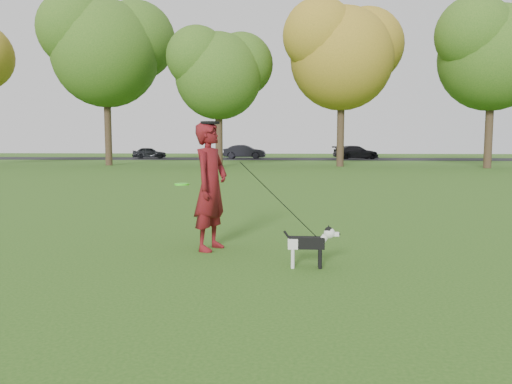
# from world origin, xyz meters

# --- Properties ---
(ground) EXTENTS (120.00, 120.00, 0.00)m
(ground) POSITION_xyz_m (0.00, 0.00, 0.00)
(ground) COLOR #285116
(ground) RESTS_ON ground
(road) EXTENTS (120.00, 7.00, 0.02)m
(road) POSITION_xyz_m (0.00, 40.00, 0.01)
(road) COLOR black
(road) RESTS_ON ground
(man) EXTENTS (0.70, 0.85, 2.00)m
(man) POSITION_xyz_m (-0.54, 0.52, 1.00)
(man) COLOR #61120D
(man) RESTS_ON ground
(dog) EXTENTS (0.77, 0.15, 0.58)m
(dog) POSITION_xyz_m (0.98, -0.51, 0.35)
(dog) COLOR black
(dog) RESTS_ON ground
(car_left) EXTENTS (3.33, 1.72, 1.08)m
(car_left) POSITION_xyz_m (-12.83, 40.00, 0.56)
(car_left) COLOR black
(car_left) RESTS_ON road
(car_mid) EXTENTS (4.00, 1.54, 1.30)m
(car_mid) POSITION_xyz_m (-3.66, 40.00, 0.67)
(car_mid) COLOR black
(car_mid) RESTS_ON road
(car_right) EXTENTS (4.54, 2.66, 1.24)m
(car_right) POSITION_xyz_m (6.79, 40.00, 0.64)
(car_right) COLOR black
(car_right) RESTS_ON road
(man_held_items) EXTENTS (2.18, 1.18, 1.62)m
(man_held_items) POSITION_xyz_m (0.51, -0.03, 0.89)
(man_held_items) COLOR #3EF01E
(man_held_items) RESTS_ON ground
(tree_row) EXTENTS (51.74, 8.86, 12.01)m
(tree_row) POSITION_xyz_m (-1.43, 26.07, 7.41)
(tree_row) COLOR #38281C
(tree_row) RESTS_ON ground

